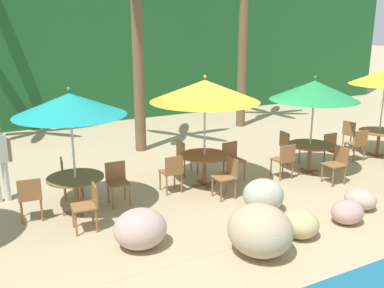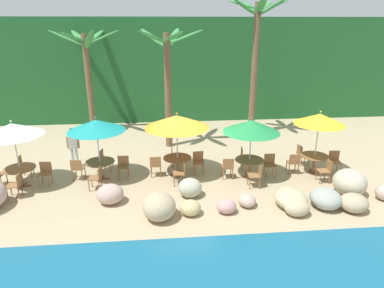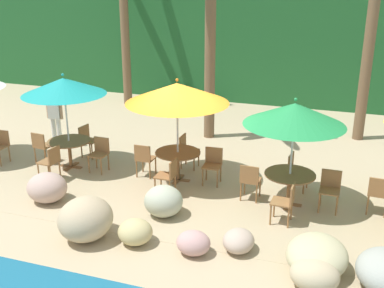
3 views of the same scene
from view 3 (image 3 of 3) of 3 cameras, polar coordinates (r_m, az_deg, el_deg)
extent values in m
plane|color=tan|center=(11.58, -1.14, -4.78)|extent=(120.00, 120.00, 0.00)
cube|color=tan|center=(11.58, -1.14, -4.76)|extent=(18.00, 5.20, 0.01)
cube|color=#1E5628|center=(19.32, 8.16, 14.27)|extent=(28.00, 2.40, 6.00)
ellipsoid|color=tan|center=(11.07, -16.94, -5.01)|extent=(0.89, 0.82, 0.67)
ellipsoid|color=#BEB488|center=(8.58, 14.71, -12.77)|extent=(1.04, 1.23, 0.60)
ellipsoid|color=tan|center=(9.15, -6.80, -10.39)|extent=(0.66, 0.64, 0.48)
ellipsoid|color=tan|center=(8.17, 14.44, -14.91)|extent=(0.80, 0.68, 0.51)
ellipsoid|color=tan|center=(8.80, 0.17, -11.74)|extent=(0.63, 0.56, 0.44)
ellipsoid|color=tan|center=(9.39, -12.60, -8.72)|extent=(1.03, 1.12, 0.83)
ellipsoid|color=#ABB197|center=(10.03, -3.43, -6.82)|extent=(0.82, 0.79, 0.66)
ellipsoid|color=tan|center=(8.93, 5.58, -11.45)|extent=(0.58, 0.67, 0.41)
cylinder|color=olive|center=(13.47, -21.96, -1.62)|extent=(0.04, 0.04, 0.45)
cylinder|color=olive|center=(13.71, -20.98, -1.12)|extent=(0.04, 0.04, 0.45)
cube|color=olive|center=(13.70, -21.72, 0.71)|extent=(0.42, 0.05, 0.42)
cylinder|color=olive|center=(14.96, -21.78, 0.49)|extent=(0.04, 0.04, 0.45)
cylinder|color=silver|center=(12.55, -14.67, 2.09)|extent=(0.04, 0.04, 2.27)
cone|color=teal|center=(12.29, -15.09, 6.69)|extent=(2.10, 2.10, 0.42)
sphere|color=teal|center=(12.23, -15.21, 8.00)|extent=(0.07, 0.07, 0.07)
cube|color=brown|center=(12.93, -14.24, -2.63)|extent=(0.60, 0.12, 0.03)
cube|color=brown|center=(12.93, -14.24, -2.63)|extent=(0.12, 0.60, 0.03)
cylinder|color=brown|center=(12.80, -14.37, -1.16)|extent=(0.09, 0.09, 0.71)
cylinder|color=brown|center=(12.68, -14.51, 0.34)|extent=(1.10, 1.10, 0.03)
cylinder|color=olive|center=(12.18, -10.80, -2.72)|extent=(0.04, 0.04, 0.45)
cylinder|color=olive|center=(12.36, -12.22, -2.48)|extent=(0.04, 0.04, 0.45)
cylinder|color=olive|center=(12.46, -9.96, -2.13)|extent=(0.04, 0.04, 0.45)
cylinder|color=olive|center=(12.63, -11.36, -1.91)|extent=(0.04, 0.04, 0.45)
cube|color=olive|center=(12.32, -11.16, -1.27)|extent=(0.44, 0.44, 0.03)
cube|color=olive|center=(12.41, -10.74, -0.12)|extent=(0.42, 0.05, 0.42)
cylinder|color=olive|center=(13.48, -10.93, -0.47)|extent=(0.04, 0.04, 0.45)
cylinder|color=olive|center=(13.22, -11.86, -0.95)|extent=(0.04, 0.04, 0.45)
cylinder|color=olive|center=(13.69, -12.12, -0.23)|extent=(0.04, 0.04, 0.45)
cylinder|color=olive|center=(13.43, -13.06, -0.70)|extent=(0.04, 0.04, 0.45)
cube|color=olive|center=(13.37, -12.06, 0.38)|extent=(0.47, 0.47, 0.03)
cube|color=olive|center=(13.43, -12.79, 1.29)|extent=(0.09, 0.42, 0.42)
cylinder|color=olive|center=(13.62, -17.22, -0.81)|extent=(0.04, 0.04, 0.45)
cylinder|color=olive|center=(13.39, -16.08, -1.04)|extent=(0.04, 0.04, 0.45)
cylinder|color=olive|center=(13.38, -18.23, -1.29)|extent=(0.04, 0.04, 0.45)
cylinder|color=olive|center=(13.15, -17.08, -1.54)|extent=(0.04, 0.04, 0.45)
cube|color=olive|center=(13.30, -17.26, -0.20)|extent=(0.46, 0.46, 0.03)
cube|color=olive|center=(13.10, -17.92, 0.33)|extent=(0.42, 0.08, 0.42)
cylinder|color=olive|center=(12.23, -17.87, -3.25)|extent=(0.04, 0.04, 0.45)
cylinder|color=olive|center=(12.48, -16.81, -2.67)|extent=(0.04, 0.04, 0.45)
cylinder|color=olive|center=(12.01, -16.57, -3.54)|extent=(0.04, 0.04, 0.45)
cylinder|color=olive|center=(12.26, -15.53, -2.94)|extent=(0.04, 0.04, 0.45)
cube|color=olive|center=(12.16, -16.80, -2.06)|extent=(0.45, 0.45, 0.03)
cube|color=olive|center=(11.97, -16.16, -1.34)|extent=(0.07, 0.42, 0.42)
cylinder|color=silver|center=(11.36, -1.73, 0.97)|extent=(0.04, 0.04, 2.30)
cone|color=orange|center=(11.07, -1.79, 6.11)|extent=(2.44, 2.44, 0.47)
sphere|color=orange|center=(11.00, -1.81, 7.69)|extent=(0.07, 0.07, 0.07)
cube|color=brown|center=(11.78, -1.67, -4.25)|extent=(0.60, 0.12, 0.03)
cube|color=brown|center=(11.78, -1.67, -4.25)|extent=(0.12, 0.60, 0.03)
cylinder|color=brown|center=(11.64, -1.69, -2.66)|extent=(0.09, 0.09, 0.71)
cylinder|color=brown|center=(11.51, -1.71, -1.03)|extent=(1.10, 1.10, 0.03)
cylinder|color=olive|center=(11.30, 3.04, -4.22)|extent=(0.04, 0.04, 0.45)
cylinder|color=olive|center=(11.37, 1.29, -4.02)|extent=(0.04, 0.04, 0.45)
cylinder|color=olive|center=(11.61, 3.44, -3.52)|extent=(0.04, 0.04, 0.45)
cylinder|color=olive|center=(11.69, 1.73, -3.34)|extent=(0.04, 0.04, 0.45)
cube|color=olive|center=(11.40, 2.39, -2.66)|extent=(0.44, 0.44, 0.03)
cube|color=olive|center=(11.50, 2.64, -1.40)|extent=(0.42, 0.06, 0.42)
cylinder|color=olive|center=(12.53, 0.79, -1.68)|extent=(0.04, 0.04, 0.45)
cylinder|color=olive|center=(12.22, 0.25, -2.26)|extent=(0.04, 0.04, 0.45)
cylinder|color=olive|center=(12.64, -0.73, -1.48)|extent=(0.04, 0.04, 0.45)
cylinder|color=olive|center=(12.33, -1.32, -2.05)|extent=(0.04, 0.04, 0.45)
cube|color=olive|center=(12.34, -0.25, -0.83)|extent=(0.43, 0.43, 0.03)
cube|color=olive|center=(12.34, -1.13, 0.13)|extent=(0.04, 0.42, 0.42)
cylinder|color=olive|center=(12.22, -5.91, -2.37)|extent=(0.04, 0.04, 0.45)
cylinder|color=olive|center=(12.09, -4.37, -2.58)|extent=(0.04, 0.04, 0.45)
cylinder|color=olive|center=(11.93, -6.62, -2.98)|extent=(0.04, 0.04, 0.45)
cylinder|color=olive|center=(11.78, -5.05, -3.21)|extent=(0.04, 0.04, 0.45)
cube|color=olive|center=(11.91, -5.53, -1.71)|extent=(0.42, 0.42, 0.03)
cube|color=olive|center=(11.67, -5.96, -1.16)|extent=(0.42, 0.04, 0.42)
cylinder|color=olive|center=(10.89, -4.44, -5.22)|extent=(0.04, 0.04, 0.45)
cylinder|color=olive|center=(11.19, -3.73, -4.48)|extent=(0.04, 0.04, 0.45)
cylinder|color=olive|center=(10.76, -2.68, -5.48)|extent=(0.04, 0.04, 0.45)
cylinder|color=olive|center=(11.07, -2.01, -4.73)|extent=(0.04, 0.04, 0.45)
cube|color=olive|center=(10.87, -3.24, -3.83)|extent=(0.42, 0.42, 0.03)
cube|color=olive|center=(10.73, -2.27, -3.01)|extent=(0.04, 0.42, 0.42)
cylinder|color=silver|center=(10.37, 11.78, -1.72)|extent=(0.04, 0.04, 2.18)
cone|color=#238E47|center=(10.05, 12.17, 3.52)|extent=(2.13, 2.13, 0.46)
sphere|color=#238E47|center=(9.97, 12.30, 5.23)|extent=(0.07, 0.07, 0.07)
cube|color=brown|center=(10.80, 11.38, -7.03)|extent=(0.60, 0.12, 0.03)
cube|color=brown|center=(10.80, 11.38, -7.03)|extent=(0.12, 0.60, 0.03)
cylinder|color=brown|center=(10.65, 11.51, -5.32)|extent=(0.09, 0.09, 0.71)
cylinder|color=brown|center=(10.50, 11.64, -3.57)|extent=(1.10, 1.10, 0.03)
cylinder|color=olive|center=(10.49, 16.90, -7.11)|extent=(0.04, 0.04, 0.45)
cylinder|color=olive|center=(10.50, 14.95, -6.88)|extent=(0.04, 0.04, 0.45)
cylinder|color=olive|center=(10.81, 17.01, -6.29)|extent=(0.04, 0.04, 0.45)
cylinder|color=olive|center=(10.82, 15.13, -6.07)|extent=(0.04, 0.04, 0.45)
cube|color=olive|center=(10.55, 16.12, -5.42)|extent=(0.43, 0.43, 0.03)
cube|color=olive|center=(10.65, 16.30, -4.03)|extent=(0.42, 0.04, 0.42)
cylinder|color=olive|center=(11.59, 13.61, -4.13)|extent=(0.04, 0.04, 0.45)
cylinder|color=olive|center=(11.27, 13.21, -4.81)|extent=(0.04, 0.04, 0.45)
cylinder|color=olive|center=(11.66, 11.90, -3.85)|extent=(0.04, 0.04, 0.45)
cylinder|color=olive|center=(11.34, 11.45, -4.51)|extent=(0.04, 0.04, 0.45)
cube|color=olive|center=(11.37, 12.63, -3.21)|extent=(0.47, 0.47, 0.03)
cube|color=olive|center=(11.34, 11.73, -2.15)|extent=(0.09, 0.42, 0.42)
cylinder|color=olive|center=(11.03, 6.31, -4.93)|extent=(0.04, 0.04, 0.45)
cylinder|color=olive|center=(10.96, 8.13, -5.18)|extent=(0.04, 0.04, 0.45)
cylinder|color=olive|center=(10.72, 5.85, -5.69)|extent=(0.04, 0.04, 0.45)
cylinder|color=olive|center=(10.65, 7.72, -5.95)|extent=(0.04, 0.04, 0.45)
cube|color=olive|center=(10.74, 7.06, -4.27)|extent=(0.43, 0.43, 0.03)
cube|color=olive|center=(10.48, 6.85, -3.72)|extent=(0.42, 0.04, 0.42)
cylinder|color=olive|center=(9.83, 9.37, -8.37)|extent=(0.04, 0.04, 0.45)
cylinder|color=olive|center=(10.14, 9.79, -7.46)|extent=(0.04, 0.04, 0.45)
cylinder|color=olive|center=(9.78, 11.44, -8.67)|extent=(0.04, 0.04, 0.45)
cylinder|color=olive|center=(10.09, 11.79, -7.74)|extent=(0.04, 0.04, 0.45)
cube|color=olive|center=(9.85, 10.69, -6.82)|extent=(0.43, 0.43, 0.03)
cube|color=olive|center=(9.74, 11.92, -5.96)|extent=(0.05, 0.42, 0.42)
cylinder|color=olive|center=(11.05, 20.35, -6.09)|extent=(0.04, 0.04, 0.45)
cylinder|color=olive|center=(10.73, 20.23, -6.88)|extent=(0.04, 0.04, 0.45)
cube|color=olive|center=(10.79, 21.39, -5.46)|extent=(0.45, 0.45, 0.03)
cube|color=olive|center=(10.53, 21.47, -4.94)|extent=(0.42, 0.07, 0.42)
cylinder|color=brown|center=(18.29, -8.00, 12.67)|extent=(0.32, 0.32, 5.17)
cylinder|color=brown|center=(14.22, 2.17, 11.02)|extent=(0.32, 0.32, 5.28)
cylinder|color=brown|center=(14.83, 20.62, 12.79)|extent=(0.32, 0.32, 6.63)
cylinder|color=white|center=(14.50, -16.17, 1.41)|extent=(0.13, 0.13, 0.86)
cylinder|color=white|center=(14.40, -15.58, 1.34)|extent=(0.13, 0.13, 0.86)
cube|color=silver|center=(14.25, -16.14, 4.12)|extent=(0.37, 0.26, 0.58)
cylinder|color=tan|center=(14.38, -16.85, 3.99)|extent=(0.08, 0.08, 0.50)
cylinder|color=tan|center=(14.14, -15.38, 3.86)|extent=(0.08, 0.08, 0.50)
sphere|color=tan|center=(14.15, -16.30, 5.72)|extent=(0.21, 0.21, 0.21)
sphere|color=black|center=(14.13, -16.32, 5.91)|extent=(0.18, 0.18, 0.18)
camera|label=1|loc=(8.70, -57.70, 2.39)|focal=40.41mm
camera|label=2|loc=(4.90, -100.63, 6.94)|focal=31.65mm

